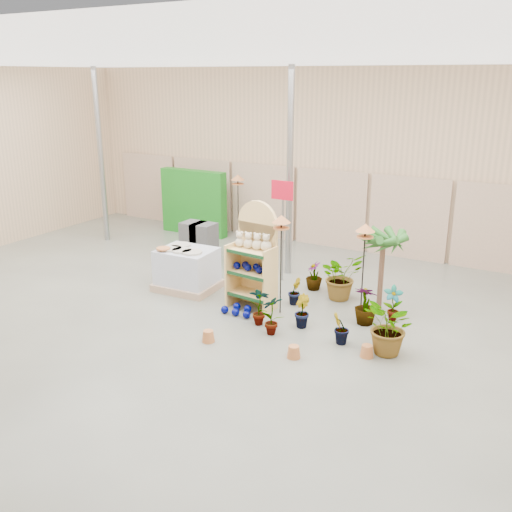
{
  "coord_description": "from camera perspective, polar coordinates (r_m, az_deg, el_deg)",
  "views": [
    {
      "loc": [
        5.4,
        -7.48,
        4.29
      ],
      "look_at": [
        0.3,
        1.5,
        1.0
      ],
      "focal_mm": 40.0,
      "sensor_mm": 36.0,
      "label": 1
    }
  ],
  "objects": [
    {
      "name": "potted_plant_3",
      "position": [
        10.42,
        10.91,
        -4.84
      ],
      "size": [
        0.43,
        0.43,
        0.72
      ],
      "primitive_type": "imported",
      "rotation": [
        0.0,
        0.0,
        3.22
      ],
      "color": "#245D1E",
      "rests_on": "ground"
    },
    {
      "name": "potted_plant_0",
      "position": [
        10.19,
        0.36,
        -5.01
      ],
      "size": [
        0.42,
        0.33,
        0.72
      ],
      "primitive_type": "imported",
      "rotation": [
        0.0,
        0.0,
        3.34
      ],
      "color": "#245D1E",
      "rests_on": "ground"
    },
    {
      "name": "potted_plant_6",
      "position": [
        11.46,
        8.49,
        -1.97
      ],
      "size": [
        1.09,
        1.12,
        0.95
      ],
      "primitive_type": "imported",
      "rotation": [
        0.0,
        0.0,
        0.99
      ],
      "color": "#245D1E",
      "rests_on": "ground"
    },
    {
      "name": "potted_plant_1",
      "position": [
        10.18,
        4.57,
        -5.51
      ],
      "size": [
        0.41,
        0.42,
        0.59
      ],
      "primitive_type": "imported",
      "rotation": [
        0.0,
        0.0,
        2.26
      ],
      "color": "#245D1E",
      "rests_on": "ground"
    },
    {
      "name": "bird_table_back",
      "position": [
        14.46,
        -1.83,
        7.62
      ],
      "size": [
        0.34,
        0.34,
        1.9
      ],
      "color": "black",
      "rests_on": "ground"
    },
    {
      "name": "potted_plant_5",
      "position": [
        11.16,
        3.87,
        -3.52
      ],
      "size": [
        0.28,
        0.33,
        0.53
      ],
      "primitive_type": "imported",
      "rotation": [
        0.0,
        0.0,
        1.73
      ],
      "color": "#245D1E",
      "rests_on": "ground"
    },
    {
      "name": "teddy_bears",
      "position": [
        10.65,
        -0.2,
        1.39
      ],
      "size": [
        0.76,
        0.2,
        0.33
      ],
      "color": "beige",
      "rests_on": "display_shelf"
    },
    {
      "name": "palm",
      "position": [
        10.73,
        12.64,
        1.71
      ],
      "size": [
        0.7,
        0.7,
        1.67
      ],
      "color": "brown",
      "rests_on": "ground"
    },
    {
      "name": "potted_plant_11",
      "position": [
        11.92,
        5.82,
        -1.96
      ],
      "size": [
        0.47,
        0.47,
        0.61
      ],
      "primitive_type": "imported",
      "rotation": [
        0.0,
        0.0,
        5.29
      ],
      "color": "#245D1E",
      "rests_on": "ground"
    },
    {
      "name": "display_shelf",
      "position": [
        10.85,
        -0.07,
        -0.31
      ],
      "size": [
        0.91,
        0.62,
        2.06
      ],
      "rotation": [
        0.0,
        0.0,
        -0.1
      ],
      "color": "#DAB068",
      "rests_on": "ground"
    },
    {
      "name": "gazing_balls_shelf",
      "position": [
        10.79,
        -0.38,
        -1.14
      ],
      "size": [
        0.76,
        0.26,
        0.14
      ],
      "color": "#010555",
      "rests_on": "display_shelf"
    },
    {
      "name": "offer_sign",
      "position": [
        12.04,
        2.66,
        4.59
      ],
      "size": [
        0.5,
        0.08,
        2.2
      ],
      "color": "gray",
      "rests_on": "ground"
    },
    {
      "name": "bird_table_right",
      "position": [
        10.18,
        10.88,
        2.48
      ],
      "size": [
        0.34,
        0.34,
        1.81
      ],
      "color": "black",
      "rests_on": "ground"
    },
    {
      "name": "charcoal_planters",
      "position": [
        13.48,
        -5.72,
        1.25
      ],
      "size": [
        0.8,
        0.5,
        1.0
      ],
      "color": "#313131",
      "rests_on": "ground"
    },
    {
      "name": "potted_plant_4",
      "position": [
        10.65,
        13.52,
        -4.65
      ],
      "size": [
        0.42,
        0.35,
        0.67
      ],
      "primitive_type": "imported",
      "rotation": [
        0.0,
        0.0,
        0.36
      ],
      "color": "#245D1E",
      "rests_on": "ground"
    },
    {
      "name": "trellis_stock",
      "position": [
        16.03,
        -6.25,
        5.36
      ],
      "size": [
        2.0,
        0.3,
        1.8
      ],
      "primitive_type": "cube",
      "color": "#166616",
      "rests_on": "ground"
    },
    {
      "name": "pallet_stack",
      "position": [
        11.93,
        -6.91,
        -1.34
      ],
      "size": [
        1.26,
        1.07,
        0.9
      ],
      "rotation": [
        0.0,
        0.0,
        0.05
      ],
      "color": "#A0816A",
      "rests_on": "ground"
    },
    {
      "name": "potted_plant_8",
      "position": [
        9.84,
        1.6,
        -5.87
      ],
      "size": [
        0.42,
        0.46,
        0.73
      ],
      "primitive_type": "imported",
      "rotation": [
        0.0,
        0.0,
        4.16
      ],
      "color": "#245D1E",
      "rests_on": "ground"
    },
    {
      "name": "gazing_balls_floor",
      "position": [
        10.74,
        -1.79,
        -5.46
      ],
      "size": [
        0.63,
        0.39,
        0.15
      ],
      "color": "#010555",
      "rests_on": "ground"
    },
    {
      "name": "potted_plant_10",
      "position": [
        9.33,
        13.27,
        -7.01
      ],
      "size": [
        1.11,
        1.12,
        0.94
      ],
      "primitive_type": "imported",
      "rotation": [
        0.0,
        0.0,
        5.43
      ],
      "color": "#245D1E",
      "rests_on": "ground"
    },
    {
      "name": "bird_table_front",
      "position": [
        10.27,
        2.55,
        3.37
      ],
      "size": [
        0.34,
        0.34,
        1.89
      ],
      "color": "black",
      "rests_on": "ground"
    },
    {
      "name": "room",
      "position": [
        10.19,
        -3.12,
        5.89
      ],
      "size": [
        15.2,
        12.1,
        4.7
      ],
      "color": "#595B50",
      "rests_on": "ground"
    },
    {
      "name": "potted_plant_9",
      "position": [
        9.6,
        8.44,
        -7.19
      ],
      "size": [
        0.33,
        0.37,
        0.57
      ],
      "primitive_type": "imported",
      "rotation": [
        0.0,
        0.0,
        4.44
      ],
      "color": "#245D1E",
      "rests_on": "ground"
    }
  ]
}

